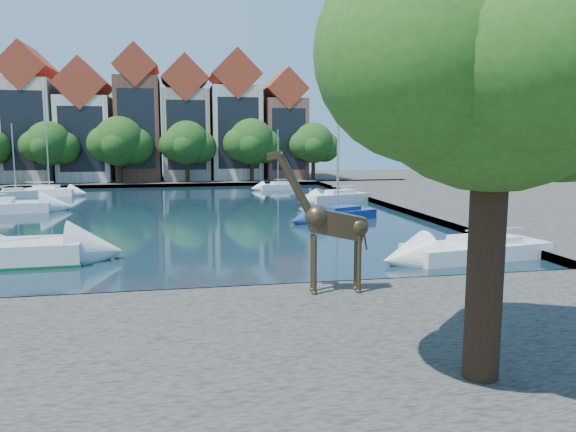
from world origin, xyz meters
The scene contains 24 objects.
ground centered at (0.00, 0.00, 0.00)m, with size 160.00×160.00×0.00m, color #38332B.
water_basin centered at (0.00, 24.00, 0.04)m, with size 38.00×50.00×0.08m, color black.
near_quay centered at (0.00, -7.00, 0.25)m, with size 50.00×14.00×0.50m, color #504C45.
far_quay centered at (0.00, 56.00, 0.25)m, with size 60.00×16.00×0.50m, color #504C45.
right_quay centered at (25.00, 24.00, 0.25)m, with size 14.00×52.00×0.50m, color #504C45.
plane_tree centered at (7.62, -9.01, 7.67)m, with size 8.32×6.40×10.62m.
townhouse_west_mid centered at (-17.00, 55.99, 8.23)m, with size 5.94×9.18×16.79m.
townhouse_west_inner centered at (-10.50, 55.99, 7.35)m, with size 6.43×9.18×15.15m.
townhouse_center centered at (-4.00, 55.99, 8.36)m, with size 5.44×9.18×16.93m.
townhouse_east_inner centered at (2.00, 55.99, 7.73)m, with size 5.94×9.18×15.79m.
townhouse_east_mid centered at (8.50, 55.99, 8.10)m, with size 6.43×9.18×16.65m.
townhouse_east_end centered at (15.00, 55.99, 7.11)m, with size 5.44×9.18×14.43m.
far_tree_west centered at (-13.91, 50.49, 5.08)m, with size 6.76×5.20×7.36m.
far_tree_mid_west centered at (-5.89, 50.49, 5.29)m, with size 7.80×6.00×8.00m.
far_tree_mid_east centered at (2.10, 50.49, 5.13)m, with size 7.02×5.40×7.52m.
far_tree_east centered at (10.11, 50.49, 5.24)m, with size 7.54×5.80×7.84m.
far_tree_far_east centered at (18.09, 50.49, 5.08)m, with size 6.76×5.20×7.36m.
giraffe_statue centered at (5.99, -1.48, 2.94)m, with size 3.48×0.70×4.97m.
sailboat_left_d centered at (-15.00, 39.51, 0.57)m, with size 4.56×3.01×7.23m.
sailboat_left_e centered at (-12.00, 40.25, 0.68)m, with size 5.56×3.02×10.74m.
sailboat_right_a centered at (15.00, 4.44, 0.66)m, with size 7.49×3.66×10.75m.
sailboat_right_b centered at (12.00, 18.22, 0.61)m, with size 6.06×4.24×10.79m.
sailboat_right_c centered at (15.00, 28.88, 0.71)m, with size 6.18×3.90×10.77m.
sailboat_right_d centered at (12.00, 42.73, 0.54)m, with size 4.86×2.71×6.81m.
Camera 1 is at (0.88, -20.07, 5.89)m, focal length 35.00 mm.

